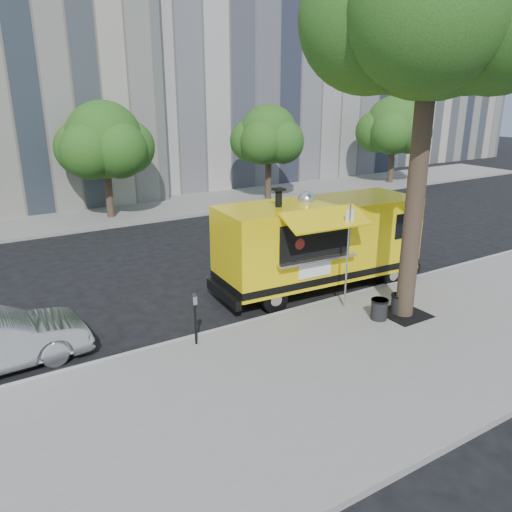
% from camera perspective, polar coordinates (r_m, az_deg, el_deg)
% --- Properties ---
extents(ground, '(120.00, 120.00, 0.00)m').
position_cam_1_polar(ground, '(14.84, 1.52, -5.51)').
color(ground, black).
rests_on(ground, ground).
extents(sidewalk, '(60.00, 6.00, 0.15)m').
position_cam_1_polar(sidewalk, '(12.02, 12.21, -11.62)').
color(sidewalk, gray).
rests_on(sidewalk, ground).
extents(curb, '(60.00, 0.14, 0.16)m').
position_cam_1_polar(curb, '(14.11, 3.60, -6.52)').
color(curb, '#999993').
rests_on(curb, ground).
extents(far_sidewalk, '(60.00, 5.00, 0.15)m').
position_cam_1_polar(far_sidewalk, '(26.61, -14.61, 4.84)').
color(far_sidewalk, gray).
rests_on(far_sidewalk, ground).
extents(building_mid, '(20.00, 14.00, 20.00)m').
position_cam_1_polar(building_mid, '(39.69, -2.31, 24.05)').
color(building_mid, '#ACA6A1').
rests_on(building_mid, ground).
extents(building_right, '(16.00, 12.00, 16.00)m').
position_cam_1_polar(building_right, '(51.55, 15.97, 19.84)').
color(building_right, '#BBB39C').
rests_on(building_right, ground).
extents(tree_well, '(1.20, 1.20, 0.02)m').
position_cam_1_polar(tree_well, '(14.43, 16.51, -6.36)').
color(tree_well, black).
rests_on(tree_well, sidewalk).
extents(far_tree_b, '(3.60, 3.60, 5.50)m').
position_cam_1_polar(far_tree_b, '(25.00, -16.97, 12.56)').
color(far_tree_b, '#33261C').
rests_on(far_tree_b, far_sidewalk).
extents(far_tree_c, '(3.24, 3.24, 5.21)m').
position_cam_1_polar(far_tree_c, '(28.43, 1.45, 13.68)').
color(far_tree_c, '#33261C').
rests_on(far_tree_c, far_sidewalk).
extents(far_tree_d, '(3.78, 3.78, 5.64)m').
position_cam_1_polar(far_tree_d, '(35.02, 15.56, 14.19)').
color(far_tree_d, '#33261C').
rests_on(far_tree_d, far_sidewalk).
extents(sign_post, '(0.28, 0.06, 3.00)m').
position_cam_1_polar(sign_post, '(13.94, 10.44, 0.70)').
color(sign_post, silver).
rests_on(sign_post, sidewalk).
extents(parking_meter, '(0.11, 0.11, 1.33)m').
position_cam_1_polar(parking_meter, '(12.04, -6.98, -6.42)').
color(parking_meter, black).
rests_on(parking_meter, sidewalk).
extents(food_truck, '(6.88, 3.34, 3.33)m').
position_cam_1_polar(food_truck, '(15.56, 7.20, 1.63)').
color(food_truck, yellow).
rests_on(food_truck, ground).
extents(trash_bin_left, '(0.47, 0.47, 0.56)m').
position_cam_1_polar(trash_bin_left, '(13.84, 13.90, -5.85)').
color(trash_bin_left, black).
rests_on(trash_bin_left, sidewalk).
extents(trash_bin_right, '(0.45, 0.45, 0.54)m').
position_cam_1_polar(trash_bin_right, '(14.36, 16.00, -5.19)').
color(trash_bin_right, black).
rests_on(trash_bin_right, sidewalk).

